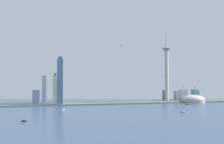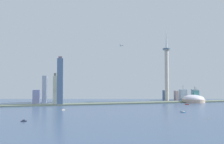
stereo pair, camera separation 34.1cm
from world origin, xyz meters
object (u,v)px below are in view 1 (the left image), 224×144
object	(u,v)px
skyscraper_1	(196,96)
skyscraper_5	(183,95)
boat_2	(24,121)
observation_tower	(167,67)
skyscraper_3	(176,95)
skyscraper_6	(165,95)
skyscraper_0	(45,89)
skyscraper_8	(36,97)
boat_3	(63,110)
skyscraper_2	(195,95)
skyscraper_7	(55,89)
skyscraper_4	(60,81)
boat_0	(183,112)
boat_4	(187,104)
stadium_dome	(193,99)
channel_buoy_0	(208,118)
airplane	(122,46)

from	to	relation	value
skyscraper_1	skyscraper_5	world-z (taller)	skyscraper_5
skyscraper_5	boat_2	bearing A→B (deg)	-147.30
observation_tower	boat_2	world-z (taller)	observation_tower
skyscraper_3	skyscraper_6	world-z (taller)	skyscraper_6
skyscraper_6	boat_2	xyz separation A→B (m)	(-512.79, -384.23, -20.12)
skyscraper_0	skyscraper_8	bearing A→B (deg)	-120.55
skyscraper_6	boat_3	world-z (taller)	skyscraper_6
skyscraper_2	skyscraper_6	world-z (taller)	skyscraper_2
skyscraper_7	skyscraper_4	bearing A→B (deg)	-75.76
skyscraper_1	skyscraper_0	bearing A→B (deg)	174.28
boat_0	boat_2	xyz separation A→B (m)	(-411.71, -54.29, 0.40)
skyscraper_0	skyscraper_3	world-z (taller)	skyscraper_0
skyscraper_7	boat_4	distance (m)	509.87
skyscraper_2	skyscraper_3	bearing A→B (deg)	-176.49
skyscraper_8	boat_0	xyz separation A→B (m)	(435.34, -274.08, -25.79)
boat_0	boat_4	xyz separation A→B (m)	(106.07, 160.91, 0.33)
boat_2	skyscraper_4	bearing A→B (deg)	74.24
skyscraper_8	skyscraper_7	bearing A→B (deg)	40.95
skyscraper_3	skyscraper_4	world-z (taller)	skyscraper_4
stadium_dome	boat_0	bearing A→B (deg)	-127.26
skyscraper_0	boat_0	xyz separation A→B (m)	(411.06, -315.22, -52.05)
stadium_dome	boat_4	world-z (taller)	stadium_dome
channel_buoy_0	observation_tower	bearing A→B (deg)	78.46
boat_0	stadium_dome	bearing A→B (deg)	121.29
skyscraper_8	boat_0	distance (m)	515.08
skyscraper_1	boat_3	distance (m)	555.68
boat_0	boat_3	world-z (taller)	boat_3
boat_0	boat_3	xyz separation A→B (m)	(-332.13, 101.69, 0.20)
skyscraper_1	skyscraper_4	bearing A→B (deg)	-178.03
skyscraper_4	airplane	distance (m)	284.63
skyscraper_2	skyscraper_5	xyz separation A→B (m)	(-50.96, 9.23, 0.29)
observation_tower	skyscraper_7	xyz separation A→B (m)	(-456.01, 49.98, -87.23)
airplane	skyscraper_2	bearing A→B (deg)	78.03
skyscraper_4	channel_buoy_0	bearing A→B (deg)	-43.71
skyscraper_1	airplane	distance (m)	374.31
observation_tower	boat_4	world-z (taller)	observation_tower
observation_tower	skyscraper_7	distance (m)	466.96
skyscraper_0	skyscraper_4	world-z (taller)	skyscraper_4
observation_tower	skyscraper_0	distance (m)	503.98
stadium_dome	skyscraper_6	world-z (taller)	skyscraper_6
skyscraper_2	airplane	distance (m)	403.75
boat_3	channel_buoy_0	world-z (taller)	boat_3
skyscraper_5	skyscraper_8	xyz separation A→B (m)	(-621.22, -55.28, 3.45)
skyscraper_1	skyscraper_7	world-z (taller)	skyscraper_7
skyscraper_1	skyscraper_4	xyz separation A→B (m)	(-550.48, -18.96, 62.14)
airplane	boat_2	bearing A→B (deg)	-59.14
boat_4	skyscraper_7	bearing A→B (deg)	-171.35
observation_tower	skyscraper_3	world-z (taller)	observation_tower
skyscraper_0	airplane	distance (m)	351.10
boat_3	boat_0	bearing A→B (deg)	144.17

